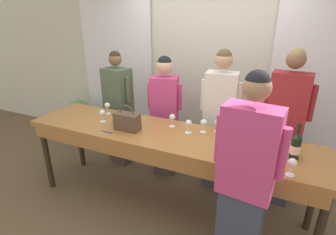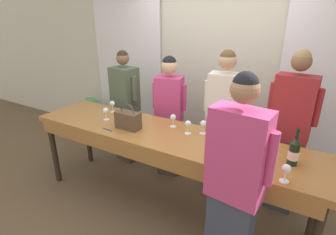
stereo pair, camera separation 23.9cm
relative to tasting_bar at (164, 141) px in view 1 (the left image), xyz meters
The scene contains 24 objects.
ground_plane 0.87m from the tasting_bar, 90.00° to the left, with size 18.00×18.00×0.00m, color brown.
wall_back 1.53m from the tasting_bar, 90.00° to the left, with size 12.00×0.06×2.80m.
curtain_panel_left 2.11m from the tasting_bar, 138.13° to the left, with size 1.31×0.03×2.69m.
curtain_panel_right 2.11m from the tasting_bar, 41.87° to the left, with size 1.31×0.03×2.69m.
tasting_bar is the anchor object (origin of this frame).
wine_bottle 1.27m from the tasting_bar, ahead, with size 0.09×0.09×0.33m.
handbag 0.46m from the tasting_bar, 169.90° to the right, with size 0.28×0.13×0.29m.
wine_glass_front_left 0.28m from the tasting_bar, 90.34° to the left, with size 0.07×0.07×0.15m.
wine_glass_front_mid 0.82m from the tasting_bar, behind, with size 0.07×0.07×0.15m.
wine_glass_front_right 0.75m from the tasting_bar, 26.98° to the left, with size 0.07×0.07×0.15m.
wine_glass_center_left 0.32m from the tasting_bar, 30.13° to the left, with size 0.07×0.07×0.15m.
wine_glass_center_mid 0.61m from the tasting_bar, 29.73° to the left, with size 0.07×0.07×0.15m.
wine_glass_center_right 0.98m from the tasting_bar, ahead, with size 0.07×0.07×0.15m.
wine_glass_back_left 0.96m from the tasting_bar, 165.32° to the left, with size 0.07×0.07×0.15m.
wine_glass_back_mid 0.60m from the tasting_bar, behind, with size 0.07×0.07×0.15m.
wine_glass_back_right 1.28m from the tasting_bar, 12.50° to the right, with size 0.07×0.07×0.15m.
wine_glass_near_host 0.46m from the tasting_bar, 29.99° to the left, with size 0.07×0.07×0.15m.
pen 0.63m from the tasting_bar, 158.81° to the right, with size 0.15×0.02×0.01m.
guest_olive_jacket 1.25m from the tasting_bar, 147.44° to the left, with size 0.47×0.32×1.68m.
guest_pink_top 0.74m from the tasting_bar, 115.02° to the left, with size 0.46×0.34×1.66m.
guest_cream_sweater 0.79m from the tasting_bar, 57.84° to the left, with size 0.48×0.27×1.78m.
guest_striped_shirt 1.33m from the tasting_bar, 30.29° to the left, with size 0.51×0.24×1.83m.
host_pouring 1.07m from the tasting_bar, 30.13° to the right, with size 0.52×0.25×1.82m.
potted_plant 2.42m from the tasting_bar, 154.75° to the left, with size 0.42×0.42×0.75m.
Camera 1 is at (1.09, -2.29, 2.14)m, focal length 28.00 mm.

